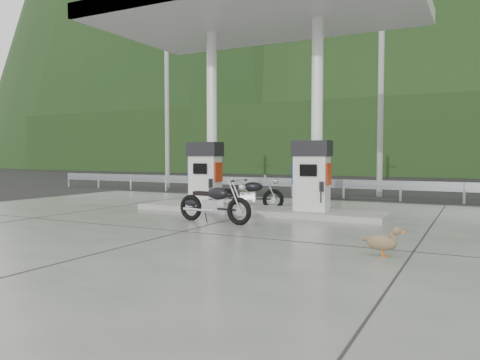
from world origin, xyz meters
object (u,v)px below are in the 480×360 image
at_px(gas_pump_left, 205,174).
at_px(duck, 381,243).
at_px(gas_pump_right, 312,176).
at_px(motorcycle_left, 250,195).
at_px(motorcycle_right, 214,203).

xyz_separation_m(gas_pump_left, duck, (5.69, -4.05, -0.85)).
bearing_deg(gas_pump_right, gas_pump_left, 180.00).
distance_m(gas_pump_left, motorcycle_left, 1.43).
relative_size(motorcycle_left, duck, 3.25).
bearing_deg(gas_pump_right, motorcycle_right, -129.08).
distance_m(gas_pump_left, motorcycle_right, 2.64).
distance_m(motorcycle_right, duck, 4.62).
bearing_deg(gas_pump_left, motorcycle_left, 29.59).
height_order(motorcycle_left, motorcycle_right, motorcycle_right).
bearing_deg(motorcycle_left, gas_pump_right, -34.41).
bearing_deg(gas_pump_left, motorcycle_right, -53.86).
bearing_deg(motorcycle_right, motorcycle_left, 103.96).
bearing_deg(motorcycle_left, motorcycle_right, -99.11).
xyz_separation_m(motorcycle_left, motorcycle_right, (0.39, -2.71, 0.01)).
bearing_deg(motorcycle_left, duck, -63.05).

